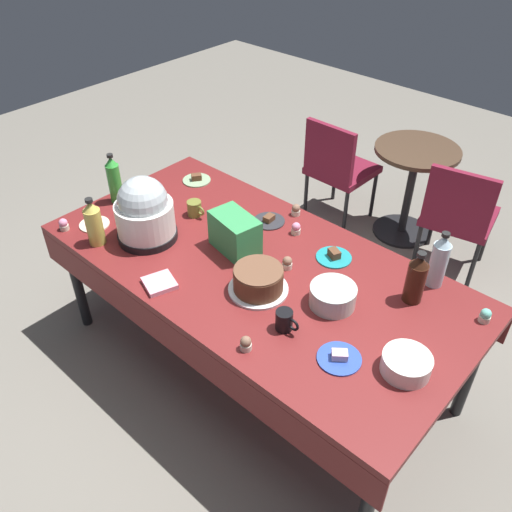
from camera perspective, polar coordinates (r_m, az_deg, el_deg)
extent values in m
plane|color=slate|center=(3.21, 0.00, -11.32)|extent=(9.00, 9.00, 0.00)
cube|color=maroon|center=(2.70, 0.00, -1.17)|extent=(2.20, 1.10, 0.04)
cylinder|color=black|center=(3.37, -18.55, -2.43)|extent=(0.06, 0.06, 0.71)
cylinder|color=black|center=(2.37, 11.76, -24.57)|extent=(0.06, 0.06, 0.71)
cylinder|color=black|center=(3.78, -6.71, 4.35)|extent=(0.06, 0.06, 0.71)
cylinder|color=black|center=(2.92, 21.92, -11.00)|extent=(0.06, 0.06, 0.71)
cube|color=maroon|center=(2.50, -8.51, -8.97)|extent=(2.20, 0.01, 0.18)
cube|color=maroon|center=(3.11, 6.77, 1.98)|extent=(2.20, 0.01, 0.18)
cylinder|color=silver|center=(2.53, 0.24, -3.53)|extent=(0.29, 0.29, 0.01)
cylinder|color=brown|center=(2.49, 0.25, -2.53)|extent=(0.24, 0.24, 0.11)
cylinder|color=brown|center=(2.46, 0.25, -1.52)|extent=(0.23, 0.23, 0.01)
cylinder|color=black|center=(2.91, -11.43, 2.26)|extent=(0.32, 0.32, 0.04)
cylinder|color=white|center=(2.85, -11.68, 3.98)|extent=(0.30, 0.30, 0.17)
sphere|color=#B2BCC1|center=(2.79, -11.95, 5.73)|extent=(0.26, 0.26, 0.26)
cylinder|color=#B2C6BC|center=(2.46, 8.16, -4.22)|extent=(0.21, 0.21, 0.10)
cylinder|color=silver|center=(2.25, 15.68, -10.99)|extent=(0.20, 0.20, 0.08)
cylinder|color=#2D2D33|center=(2.98, 1.39, 3.73)|extent=(0.18, 0.18, 0.01)
cube|color=brown|center=(2.97, 1.40, 4.05)|extent=(0.05, 0.07, 0.03)
cylinder|color=teal|center=(2.75, 8.27, -0.14)|extent=(0.18, 0.18, 0.01)
cube|color=brown|center=(2.73, 8.31, 0.26)|extent=(0.08, 0.07, 0.04)
cylinder|color=#8CA87F|center=(3.38, -6.32, 8.01)|extent=(0.17, 0.17, 0.01)
cube|color=brown|center=(3.37, -6.35, 8.34)|extent=(0.07, 0.07, 0.04)
cylinder|color=beige|center=(3.09, -16.79, 3.25)|extent=(0.16, 0.16, 0.01)
cube|color=beige|center=(3.07, -16.89, 3.69)|extent=(0.06, 0.07, 0.05)
cylinder|color=#2D4CB2|center=(2.26, 8.83, -10.71)|extent=(0.18, 0.18, 0.01)
cube|color=beige|center=(2.24, 8.88, -10.35)|extent=(0.08, 0.08, 0.03)
cylinder|color=beige|center=(2.66, 3.33, -1.02)|extent=(0.05, 0.05, 0.03)
sphere|color=brown|center=(2.64, 3.35, -0.53)|extent=(0.05, 0.05, 0.05)
cylinder|color=beige|center=(3.04, 4.25, 4.64)|extent=(0.05, 0.05, 0.03)
sphere|color=brown|center=(3.03, 4.27, 5.10)|extent=(0.05, 0.05, 0.05)
cylinder|color=beige|center=(2.26, -1.09, -9.57)|extent=(0.05, 0.05, 0.03)
sphere|color=brown|center=(2.24, -1.10, -9.07)|extent=(0.05, 0.05, 0.05)
cylinder|color=beige|center=(3.10, -19.70, 2.90)|extent=(0.05, 0.05, 0.03)
sphere|color=pink|center=(3.08, -19.81, 3.34)|extent=(0.05, 0.05, 0.05)
cylinder|color=beige|center=(2.58, 23.10, -6.12)|extent=(0.05, 0.05, 0.03)
sphere|color=#6BC6B2|center=(2.56, 23.25, -5.66)|extent=(0.05, 0.05, 0.05)
cylinder|color=beige|center=(2.89, 4.26, 2.66)|extent=(0.05, 0.05, 0.03)
sphere|color=pink|center=(2.88, 4.28, 3.12)|extent=(0.05, 0.05, 0.05)
cylinder|color=#33190F|center=(2.52, 16.55, -2.73)|extent=(0.09, 0.09, 0.20)
cone|color=#33190F|center=(2.45, 17.06, -0.48)|extent=(0.08, 0.08, 0.05)
cylinder|color=black|center=(2.43, 17.21, 0.14)|extent=(0.04, 0.04, 0.02)
cylinder|color=green|center=(3.21, -14.77, 7.47)|extent=(0.08, 0.08, 0.24)
cone|color=green|center=(3.14, -15.18, 9.70)|extent=(0.07, 0.07, 0.05)
cylinder|color=black|center=(3.13, -15.29, 10.25)|extent=(0.03, 0.03, 0.02)
cylinder|color=silver|center=(2.64, 18.76, -0.89)|extent=(0.08, 0.08, 0.23)
cone|color=silver|center=(2.56, 19.38, 1.54)|extent=(0.07, 0.07, 0.05)
cylinder|color=black|center=(2.54, 19.54, 2.16)|extent=(0.04, 0.04, 0.02)
cylinder|color=gold|center=(2.89, -16.77, 3.00)|extent=(0.09, 0.09, 0.20)
cone|color=gold|center=(2.82, -17.23, 5.08)|extent=(0.08, 0.08, 0.05)
cylinder|color=black|center=(2.81, -17.36, 5.67)|extent=(0.04, 0.04, 0.02)
cylinder|color=black|center=(2.32, 3.00, -6.82)|extent=(0.08, 0.08, 0.10)
torus|color=black|center=(2.30, 3.97, -7.32)|extent=(0.06, 0.01, 0.06)
cylinder|color=olive|center=(3.04, -6.56, 5.07)|extent=(0.08, 0.08, 0.09)
torus|color=olive|center=(3.00, -5.89, 4.78)|extent=(0.06, 0.01, 0.06)
cube|color=#338C4C|center=(2.72, -2.26, 2.43)|extent=(0.29, 0.21, 0.20)
cube|color=pink|center=(2.59, -10.22, -2.85)|extent=(0.18, 0.18, 0.02)
cube|color=maroon|center=(4.21, 9.18, 9.03)|extent=(0.45, 0.45, 0.05)
cube|color=maroon|center=(3.96, 7.78, 10.90)|extent=(0.42, 0.05, 0.40)
cylinder|color=black|center=(4.38, 12.37, 6.41)|extent=(0.03, 0.03, 0.40)
cylinder|color=black|center=(4.55, 8.37, 8.21)|extent=(0.03, 0.03, 0.40)
cylinder|color=black|center=(4.10, 9.46, 4.45)|extent=(0.03, 0.03, 0.40)
cylinder|color=black|center=(4.28, 5.33, 6.42)|extent=(0.03, 0.03, 0.40)
cube|color=maroon|center=(3.86, 20.78, 3.98)|extent=(0.51, 0.51, 0.05)
cube|color=maroon|center=(3.58, 20.77, 5.45)|extent=(0.42, 0.12, 0.40)
cylinder|color=black|center=(4.13, 23.24, 1.80)|extent=(0.04, 0.04, 0.40)
cylinder|color=black|center=(4.17, 18.28, 3.46)|extent=(0.04, 0.04, 0.40)
cylinder|color=black|center=(3.82, 22.03, -1.06)|extent=(0.04, 0.04, 0.40)
cylinder|color=black|center=(3.86, 16.68, 0.77)|extent=(0.04, 0.04, 0.40)
cylinder|color=#473323|center=(3.99, 16.81, 10.72)|extent=(0.60, 0.60, 0.03)
cylinder|color=black|center=(4.16, 15.94, 6.46)|extent=(0.06, 0.06, 0.67)
cylinder|color=black|center=(4.34, 15.17, 2.59)|extent=(0.44, 0.44, 0.02)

